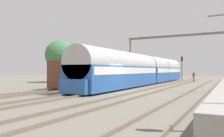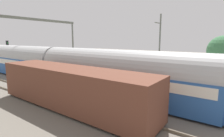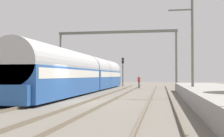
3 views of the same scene
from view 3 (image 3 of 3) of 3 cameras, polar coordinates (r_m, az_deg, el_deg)
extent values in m
plane|color=#6C655B|center=(19.51, -8.40, -6.53)|extent=(120.00, 120.00, 0.00)
cube|color=#6E6250|center=(20.51, -15.66, -6.02)|extent=(0.08, 60.00, 0.16)
cube|color=#6E6250|center=(19.94, -11.91, -6.17)|extent=(0.08, 60.00, 0.16)
cube|color=#6E6250|center=(19.15, -4.74, -6.40)|extent=(0.08, 60.00, 0.16)
cube|color=#6E6250|center=(18.84, -0.48, -6.48)|extent=(0.08, 60.00, 0.16)
cube|color=#6E6250|center=(18.56, 7.35, -6.55)|extent=(0.08, 60.00, 0.16)
cube|color=#6E6250|center=(18.56, 11.81, -6.53)|extent=(0.08, 60.00, 0.16)
cube|color=gray|center=(20.86, 20.18, -4.89)|extent=(4.40, 28.00, 0.90)
cube|color=#28569E|center=(23.84, -9.98, -2.55)|extent=(2.90, 16.00, 2.20)
cube|color=silver|center=(23.83, -9.97, -1.04)|extent=(2.93, 15.36, 0.64)
cylinder|color=#AFAFAF|center=(23.85, -9.96, 0.57)|extent=(2.84, 16.00, 2.84)
cube|color=#28569E|center=(39.62, -1.97, -2.10)|extent=(2.90, 16.00, 2.20)
cube|color=silver|center=(39.61, -1.97, -1.19)|extent=(2.93, 15.36, 0.64)
cylinder|color=#AFAFAF|center=(39.62, -1.97, -0.22)|extent=(2.84, 16.00, 2.84)
cube|color=#28569E|center=(16.34, -19.82, -4.97)|extent=(2.40, 0.50, 1.10)
cube|color=brown|center=(26.37, -17.40, -1.85)|extent=(2.80, 13.00, 2.70)
cube|color=black|center=(26.42, -17.42, -4.67)|extent=(2.52, 11.96, 0.10)
cylinder|color=#373737|center=(39.85, 5.36, -3.29)|extent=(0.23, 0.23, 0.85)
cube|color=maroon|center=(39.83, 5.36, -2.22)|extent=(0.36, 0.46, 0.64)
sphere|color=tan|center=(39.83, 5.36, -1.59)|extent=(0.24, 0.24, 0.24)
cylinder|color=#2D2D33|center=(46.38, 2.15, -1.27)|extent=(0.14, 0.14, 3.70)
cube|color=black|center=(46.44, 2.15, 1.57)|extent=(0.36, 0.20, 0.90)
sphere|color=#19D133|center=(46.32, 2.13, 1.64)|extent=(0.16, 0.16, 0.16)
cylinder|color=slate|center=(41.29, -10.14, 1.40)|extent=(0.28, 0.28, 7.50)
cylinder|color=slate|center=(38.89, 12.59, 1.59)|extent=(0.28, 0.28, 7.50)
cube|color=slate|center=(39.70, 0.88, 7.20)|extent=(16.37, 0.24, 0.36)
cylinder|color=slate|center=(22.89, 15.60, 4.30)|extent=(0.20, 0.20, 8.00)
cube|color=slate|center=(23.26, 13.31, 11.18)|extent=(1.80, 0.10, 0.10)
camera|label=1|loc=(2.50, 81.93, 3.98)|focal=35.94mm
camera|label=2|loc=(24.65, -45.25, 6.11)|focal=28.45mm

